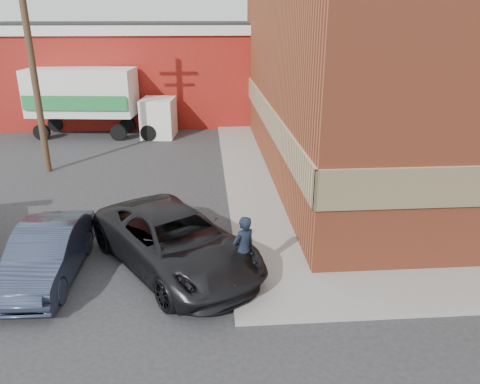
# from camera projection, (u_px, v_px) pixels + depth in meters

# --- Properties ---
(ground) EXTENTS (90.00, 90.00, 0.00)m
(ground) POSITION_uv_depth(u_px,v_px,m) (251.00, 280.00, 11.41)
(ground) COLOR #28282B
(ground) RESTS_ON ground
(brick_building) EXTENTS (14.25, 18.25, 9.36)m
(brick_building) POSITION_uv_depth(u_px,v_px,m) (441.00, 51.00, 18.71)
(brick_building) COLOR #9B4228
(brick_building) RESTS_ON ground
(sidewalk_west) EXTENTS (1.80, 18.00, 0.12)m
(sidewalk_west) POSITION_uv_depth(u_px,v_px,m) (244.00, 165.00, 19.81)
(sidewalk_west) COLOR gray
(sidewalk_west) RESTS_ON ground
(warehouse) EXTENTS (16.30, 8.30, 5.60)m
(warehouse) POSITION_uv_depth(u_px,v_px,m) (122.00, 70.00, 28.61)
(warehouse) COLOR maroon
(warehouse) RESTS_ON ground
(utility_pole) EXTENTS (2.00, 0.26, 9.00)m
(utility_pole) POSITION_uv_depth(u_px,v_px,m) (30.00, 51.00, 17.57)
(utility_pole) COLOR #483624
(utility_pole) RESTS_ON ground
(man) EXTENTS (0.73, 0.67, 1.68)m
(man) POSITION_uv_depth(u_px,v_px,m) (244.00, 250.00, 10.82)
(man) COLOR black
(man) RESTS_ON sidewalk_south
(sedan) EXTENTS (1.49, 4.04, 1.32)m
(sedan) POSITION_uv_depth(u_px,v_px,m) (47.00, 253.00, 11.29)
(sedan) COLOR #2C344A
(sedan) RESTS_ON ground
(suv_a) EXTENTS (5.01, 5.87, 1.50)m
(suv_a) POSITION_uv_depth(u_px,v_px,m) (175.00, 241.00, 11.72)
(suv_a) COLOR black
(suv_a) RESTS_ON ground
(box_truck) EXTENTS (7.22, 2.81, 3.47)m
(box_truck) POSITION_uv_depth(u_px,v_px,m) (95.00, 98.00, 24.11)
(box_truck) COLOR white
(box_truck) RESTS_ON ground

